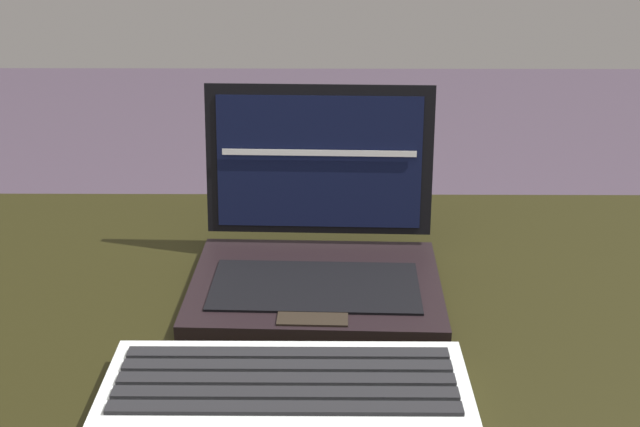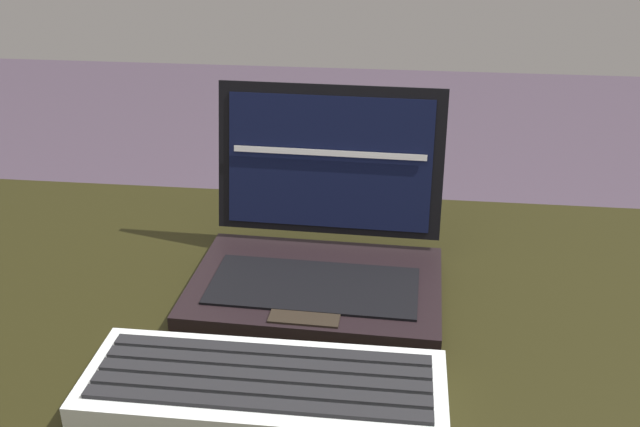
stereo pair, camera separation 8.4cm
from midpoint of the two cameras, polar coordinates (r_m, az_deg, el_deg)
desk at (r=0.87m, az=2.99°, el=-11.59°), size 1.75×0.69×0.71m
laptop_front at (r=0.89m, az=-2.98°, el=-2.71°), size 0.30×0.25×0.22m
external_keyboard at (r=0.71m, az=-6.14°, el=-13.74°), size 0.34×0.13×0.03m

